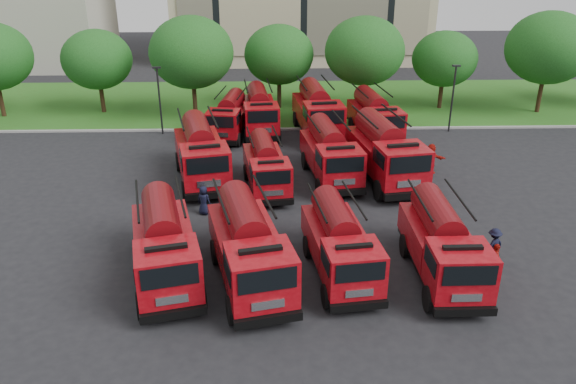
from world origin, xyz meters
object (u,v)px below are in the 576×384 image
at_px(fire_truck_3, 442,244).
at_px(fire_truck_11, 374,116).
at_px(fire_truck_0, 164,245).
at_px(firefighter_3, 491,261).
at_px(fire_truck_5, 266,166).
at_px(fire_truck_9, 259,111).
at_px(fire_truck_2, 340,243).
at_px(firefighter_2, 492,276).
at_px(fire_truck_8, 229,116).
at_px(fire_truck_10, 317,111).
at_px(firefighter_1, 289,286).
at_px(firefighter_4, 205,214).
at_px(firefighter_0, 458,299).
at_px(fire_truck_7, 385,152).
at_px(fire_truck_1, 249,247).
at_px(fire_truck_4, 201,153).
at_px(firefighter_5, 429,173).
at_px(fire_truck_6, 330,153).

bearing_deg(fire_truck_3, fire_truck_11, 88.82).
relative_size(fire_truck_0, firefighter_3, 4.59).
height_order(fire_truck_5, fire_truck_9, fire_truck_9).
bearing_deg(fire_truck_2, firefighter_2, -11.27).
relative_size(fire_truck_8, fire_truck_10, 0.84).
bearing_deg(firefighter_1, fire_truck_5, 92.48).
distance_m(fire_truck_2, firefighter_4, 9.09).
xyz_separation_m(fire_truck_11, firefighter_0, (0.04, -20.81, -1.64)).
relative_size(fire_truck_7, fire_truck_11, 1.12).
height_order(fire_truck_5, firefighter_1, fire_truck_5).
bearing_deg(firefighter_1, fire_truck_7, 58.79).
bearing_deg(fire_truck_8, fire_truck_3, -54.48).
bearing_deg(fire_truck_10, fire_truck_1, -108.46).
xyz_separation_m(fire_truck_0, fire_truck_7, (11.42, 10.77, 0.18)).
bearing_deg(firefighter_2, fire_truck_0, 86.83).
xyz_separation_m(fire_truck_7, fire_truck_9, (-7.77, 9.73, -0.19)).
bearing_deg(firefighter_0, firefighter_2, 24.12).
distance_m(fire_truck_4, firefighter_5, 14.38).
relative_size(fire_truck_6, fire_truck_7, 0.90).
relative_size(firefighter_1, firefighter_5, 0.94).
bearing_deg(fire_truck_4, fire_truck_10, 36.15).
relative_size(fire_truck_2, firefighter_2, 4.24).
relative_size(fire_truck_4, firefighter_0, 5.04).
bearing_deg(fire_truck_5, firefighter_1, -92.17).
xyz_separation_m(fire_truck_11, firefighter_5, (2.38, -7.10, -1.64)).
bearing_deg(firefighter_1, fire_truck_0, 168.43).
xyz_separation_m(fire_truck_0, firefighter_1, (5.27, -0.78, -1.65)).
bearing_deg(fire_truck_9, fire_truck_6, -69.95).
bearing_deg(firefighter_2, fire_truck_1, 88.28).
bearing_deg(fire_truck_0, fire_truck_9, 66.12).
relative_size(fire_truck_7, fire_truck_10, 1.02).
relative_size(fire_truck_2, fire_truck_8, 1.01).
bearing_deg(fire_truck_11, fire_truck_6, -124.85).
distance_m(firefighter_2, firefighter_3, 1.38).
bearing_deg(fire_truck_10, fire_truck_7, -75.40).
distance_m(fire_truck_10, firefighter_0, 22.24).
height_order(firefighter_1, firefighter_2, firefighter_1).
bearing_deg(fire_truck_11, fire_truck_9, 161.71).
bearing_deg(fire_truck_8, fire_truck_4, -89.86).
height_order(fire_truck_2, fire_truck_11, fire_truck_11).
relative_size(fire_truck_4, firefighter_4, 5.05).
relative_size(fire_truck_4, fire_truck_9, 1.11).
relative_size(fire_truck_0, fire_truck_3, 1.09).
relative_size(fire_truck_8, firefighter_4, 4.23).
height_order(fire_truck_0, firefighter_5, fire_truck_0).
bearing_deg(fire_truck_11, fire_truck_2, -111.47).
bearing_deg(firefighter_5, firefighter_4, 47.47).
distance_m(fire_truck_3, firefighter_2, 2.82).
distance_m(fire_truck_8, firefighter_2, 23.69).
relative_size(fire_truck_1, firefighter_1, 4.31).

